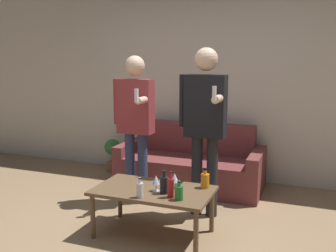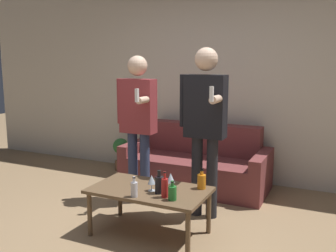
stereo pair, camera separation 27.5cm
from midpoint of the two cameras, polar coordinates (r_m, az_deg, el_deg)
The scene contains 14 objects.
ground_plane at distance 3.46m, azimuth -6.84°, elevation -17.94°, with size 16.00×16.00×0.00m, color #997A56.
wall_back at distance 5.16m, azimuth 4.68°, elevation 6.96°, with size 8.00×0.06×2.70m.
couch at distance 4.90m, azimuth 1.95°, elevation -5.88°, with size 1.83×0.82×0.79m.
coffee_table at distance 3.51m, azimuth -4.54°, elevation -10.29°, with size 1.08×0.62×0.45m.
bottle_orange at distance 3.25m, azimuth -2.04°, elevation -9.34°, with size 0.06×0.06×0.23m.
bottle_green at distance 3.35m, azimuth -2.98°, elevation -8.90°, with size 0.08×0.08×0.21m.
bottle_dark at distance 3.28m, azimuth -6.79°, elevation -9.62°, with size 0.06×0.06×0.18m.
bottle_yellow at distance 3.20m, azimuth -0.81°, elevation -10.10°, with size 0.07×0.07×0.17m.
bottle_red at distance 3.50m, azimuth 3.41°, elevation -8.28°, with size 0.08×0.08×0.18m.
wine_glass_near at distance 3.40m, azimuth -4.19°, elevation -8.29°, with size 0.07×0.07×0.15m.
wine_glass_far at distance 3.45m, azimuth -1.30°, elevation -8.00°, with size 0.08×0.08×0.15m.
person_standing_left at distance 4.21m, azimuth -6.92°, elevation 1.41°, with size 0.47×0.42×1.67m.
person_standing_right at distance 3.80m, azimuth 3.57°, elevation 1.24°, with size 0.49×0.44×1.74m.
potted_plant at distance 5.60m, azimuth -9.86°, elevation -3.99°, with size 0.23×0.23×0.48m.
Camera 1 is at (1.33, -2.74, 1.61)m, focal length 40.00 mm.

